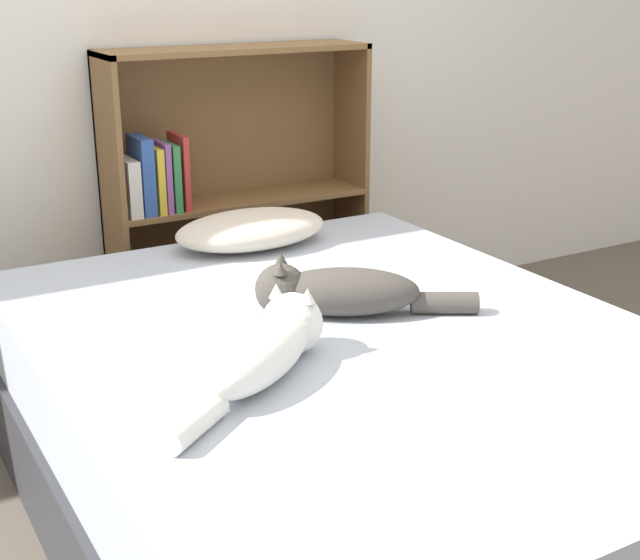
% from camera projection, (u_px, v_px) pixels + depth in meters
% --- Properties ---
extents(ground_plane, '(8.00, 8.00, 0.00)m').
position_uv_depth(ground_plane, '(347.00, 509.00, 2.38)').
color(ground_plane, brown).
extents(wall_back, '(8.00, 0.06, 2.50)m').
position_uv_depth(wall_back, '(143.00, 4.00, 3.10)').
color(wall_back, white).
rests_on(wall_back, ground_plane).
extents(bed, '(1.50, 1.96, 0.51)m').
position_uv_depth(bed, '(348.00, 426.00, 2.30)').
color(bed, '#333338').
rests_on(bed, ground_plane).
extents(pillow, '(0.51, 0.31, 0.12)m').
position_uv_depth(pillow, '(251.00, 229.00, 2.90)').
color(pillow, beige).
rests_on(pillow, bed).
extents(cat_light, '(0.52, 0.41, 0.17)m').
position_uv_depth(cat_light, '(266.00, 348.00, 1.98)').
color(cat_light, white).
rests_on(cat_light, bed).
extents(cat_dark, '(0.54, 0.37, 0.16)m').
position_uv_depth(cat_dark, '(335.00, 292.00, 2.33)').
color(cat_dark, '#47423D').
rests_on(cat_dark, bed).
extents(bookshelf, '(0.98, 0.26, 1.11)m').
position_uv_depth(bookshelf, '(225.00, 194.00, 3.33)').
color(bookshelf, brown).
rests_on(bookshelf, ground_plane).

